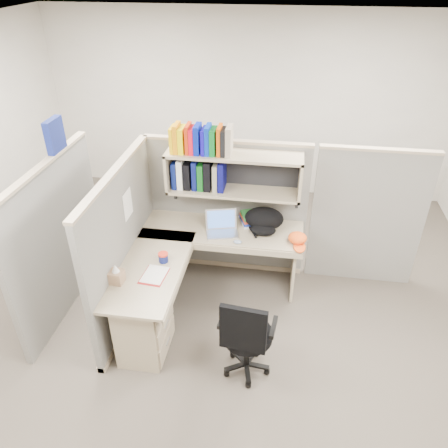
% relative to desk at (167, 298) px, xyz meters
% --- Properties ---
extents(ground, '(6.00, 6.00, 0.00)m').
position_rel_desk_xyz_m(ground, '(0.41, 0.29, -0.44)').
color(ground, '#363029').
rests_on(ground, ground).
extents(room_shell, '(6.00, 6.00, 6.00)m').
position_rel_desk_xyz_m(room_shell, '(0.41, 0.29, 1.18)').
color(room_shell, '#AEA79D').
rests_on(room_shell, ground).
extents(cubicle, '(3.79, 1.84, 1.95)m').
position_rel_desk_xyz_m(cubicle, '(0.04, 0.74, 0.47)').
color(cubicle, '#605F5B').
rests_on(cubicle, ground).
extents(desk, '(1.74, 1.75, 0.73)m').
position_rel_desk_xyz_m(desk, '(0.00, 0.00, 0.00)').
color(desk, gray).
rests_on(desk, ground).
extents(laptop, '(0.40, 0.40, 0.24)m').
position_rel_desk_xyz_m(laptop, '(0.42, 0.77, 0.41)').
color(laptop, '#ABABAF').
rests_on(laptop, desk).
extents(backpack, '(0.46, 0.38, 0.25)m').
position_rel_desk_xyz_m(backpack, '(0.85, 0.89, 0.41)').
color(backpack, black).
rests_on(backpack, desk).
extents(orange_cap, '(0.24, 0.26, 0.11)m').
position_rel_desk_xyz_m(orange_cap, '(1.21, 0.73, 0.34)').
color(orange_cap, '#EA4F14').
rests_on(orange_cap, desk).
extents(snack_canister, '(0.10, 0.10, 0.10)m').
position_rel_desk_xyz_m(snack_canister, '(-0.07, 0.19, 0.34)').
color(snack_canister, '#0E1757').
rests_on(snack_canister, desk).
extents(tissue_box, '(0.13, 0.13, 0.19)m').
position_rel_desk_xyz_m(tissue_box, '(-0.40, -0.17, 0.39)').
color(tissue_box, '#9D7959').
rests_on(tissue_box, desk).
extents(mouse, '(0.10, 0.07, 0.03)m').
position_rel_desk_xyz_m(mouse, '(0.61, 0.61, 0.31)').
color(mouse, '#8299B9').
rests_on(mouse, desk).
extents(paper_cup, '(0.09, 0.09, 0.10)m').
position_rel_desk_xyz_m(paper_cup, '(0.39, 0.95, 0.34)').
color(paper_cup, white).
rests_on(paper_cup, desk).
extents(book_stack, '(0.25, 0.29, 0.12)m').
position_rel_desk_xyz_m(book_stack, '(0.68, 1.03, 0.35)').
color(book_stack, slate).
rests_on(book_stack, desk).
extents(loose_paper, '(0.23, 0.29, 0.00)m').
position_rel_desk_xyz_m(loose_paper, '(-0.10, -0.02, 0.29)').
color(loose_paper, white).
rests_on(loose_paper, desk).
extents(task_chair, '(0.51, 0.47, 0.94)m').
position_rel_desk_xyz_m(task_chair, '(0.82, -0.41, -0.11)').
color(task_chair, black).
rests_on(task_chair, ground).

